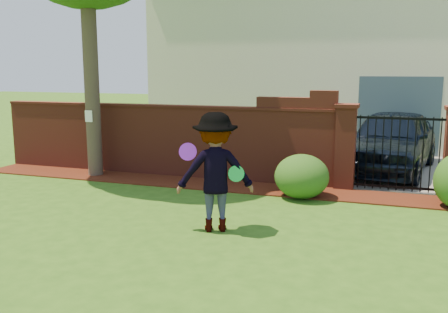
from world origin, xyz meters
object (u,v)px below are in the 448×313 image
(man, at_px, (215,173))
(frisbee_green, at_px, (236,174))
(car, at_px, (389,142))
(frisbee_purple, at_px, (188,152))

(man, bearing_deg, frisbee_green, 158.36)
(car, xyz_separation_m, frisbee_green, (-2.25, -5.74, 0.18))
(car, distance_m, man, 6.31)
(car, height_order, man, man)
(man, distance_m, frisbee_purple, 0.56)
(man, height_order, frisbee_green, man)
(man, relative_size, frisbee_purple, 6.82)
(car, height_order, frisbee_purple, car)
(frisbee_purple, bearing_deg, car, 62.94)
(car, relative_size, frisbee_green, 17.75)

